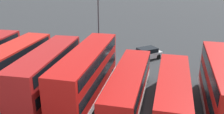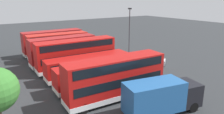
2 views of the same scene
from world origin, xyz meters
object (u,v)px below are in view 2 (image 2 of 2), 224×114
(bus_double_decker_fourth, at_px, (77,54))
(bus_double_decker_seventh, at_px, (53,42))
(waste_bin_yellow, at_px, (98,46))
(bus_double_decker_sixth, at_px, (58,45))
(box_truck_blue, at_px, (161,96))
(bus_single_deck_second, at_px, (99,74))
(car_small_green, at_px, (153,60))
(bus_double_decker_fifth, at_px, (63,50))
(lamp_post_tall, at_px, (129,29))
(bus_double_decker_near_end, at_px, (115,77))
(car_hatchback_silver, at_px, (102,39))
(bus_single_deck_third, at_px, (88,65))

(bus_double_decker_fourth, bearing_deg, bus_double_decker_seventh, -0.14)
(bus_double_decker_seventh, height_order, waste_bin_yellow, bus_double_decker_seventh)
(bus_double_decker_sixth, distance_m, box_truck_blue, 23.00)
(bus_single_deck_second, xyz_separation_m, car_small_green, (2.82, -11.82, -0.92))
(bus_double_decker_fifth, height_order, box_truck_blue, bus_double_decker_fifth)
(car_small_green, height_order, waste_bin_yellow, car_small_green)
(bus_double_decker_sixth, bearing_deg, bus_double_decker_fourth, -177.53)
(bus_double_decker_fourth, relative_size, bus_double_decker_sixth, 1.15)
(bus_double_decker_seventh, bearing_deg, waste_bin_yellow, -90.37)
(bus_single_deck_second, distance_m, box_truck_blue, 8.70)
(lamp_post_tall, xyz_separation_m, waste_bin_yellow, (8.98, 1.43, -4.61))
(bus_double_decker_seventh, relative_size, box_truck_blue, 1.41)
(bus_double_decker_fifth, bearing_deg, bus_double_decker_near_end, -179.56)
(bus_double_decker_seventh, bearing_deg, bus_double_decker_near_end, 178.10)
(bus_double_decker_fifth, bearing_deg, bus_double_decker_fourth, -166.26)
(bus_double_decker_sixth, relative_size, car_hatchback_silver, 2.39)
(bus_double_decker_near_end, xyz_separation_m, bus_double_decker_fourth, (11.23, -0.70, 0.00))
(car_small_green, distance_m, lamp_post_tall, 7.63)
(bus_single_deck_third, relative_size, waste_bin_yellow, 12.43)
(bus_double_decker_fifth, bearing_deg, car_hatchback_silver, -50.16)
(bus_single_deck_third, relative_size, bus_double_decker_fourth, 0.98)
(bus_single_deck_third, distance_m, bus_double_decker_fourth, 3.79)
(waste_bin_yellow, bearing_deg, bus_double_decker_near_end, 154.16)
(bus_double_decker_fourth, relative_size, car_hatchback_silver, 2.75)
(bus_single_deck_third, distance_m, waste_bin_yellow, 17.42)
(bus_double_decker_seventh, bearing_deg, car_small_green, -143.42)
(bus_single_deck_third, xyz_separation_m, box_truck_blue, (-12.28, -1.21, 0.08))
(bus_double_decker_near_end, bearing_deg, bus_double_decker_seventh, -1.90)
(bus_single_deck_third, bearing_deg, bus_double_decker_fifth, 6.59)
(bus_single_deck_second, relative_size, lamp_post_tall, 1.26)
(bus_single_deck_second, xyz_separation_m, waste_bin_yellow, (18.04, -10.32, -1.15))
(bus_double_decker_fourth, xyz_separation_m, bus_double_decker_sixth, (6.96, 0.30, -0.00))
(bus_double_decker_sixth, height_order, car_small_green, bus_double_decker_sixth)
(bus_single_deck_third, distance_m, bus_double_decker_fifth, 7.12)
(lamp_post_tall, height_order, waste_bin_yellow, lamp_post_tall)
(lamp_post_tall, bearing_deg, bus_double_decker_near_end, 136.95)
(bus_double_decker_sixth, xyz_separation_m, lamp_post_tall, (-5.34, -11.61, 2.64))
(bus_double_decker_fourth, bearing_deg, car_small_green, -112.13)
(bus_single_deck_third, relative_size, bus_double_decker_fifth, 1.13)
(bus_single_deck_third, height_order, bus_double_decker_fourth, bus_double_decker_fourth)
(bus_single_deck_second, distance_m, lamp_post_tall, 15.24)
(bus_double_decker_seventh, xyz_separation_m, box_truck_blue, (-26.64, -1.18, -0.74))
(bus_double_decker_seventh, distance_m, waste_bin_yellow, 10.04)
(bus_double_decker_fifth, bearing_deg, waste_bin_yellow, -55.73)
(bus_double_decker_seventh, distance_m, lamp_post_tall, 14.70)
(car_small_green, bearing_deg, bus_single_deck_third, 85.36)
(box_truck_blue, xyz_separation_m, lamp_post_tall, (17.60, -10.10, 3.38))
(box_truck_blue, relative_size, car_small_green, 1.84)
(bus_double_decker_near_end, bearing_deg, waste_bin_yellow, -25.84)
(bus_double_decker_seventh, xyz_separation_m, car_small_green, (-15.29, -11.35, -1.75))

